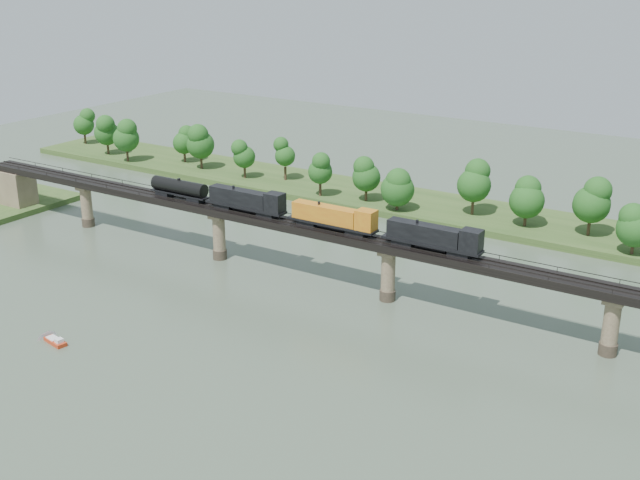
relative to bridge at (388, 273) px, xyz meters
The scene contains 7 objects.
ground 30.49m from the bridge, 90.00° to the right, with size 400.00×400.00×0.00m, color #3C4C3C.
far_bank 55.20m from the bridge, 90.00° to the left, with size 300.00×24.00×1.60m, color #304B1E.
bridge is the anchor object (origin of this frame).
bridge_superstructure 6.33m from the bridge, 90.00° to the left, with size 220.00×4.90×0.75m.
far_treeline 51.30m from the bridge, 99.23° to the left, with size 289.06×17.54×13.60m.
freight_train 20.71m from the bridge, behind, with size 75.36×2.94×5.19m.
motorboat 59.23m from the bridge, 129.92° to the right, with size 4.94×2.55×1.32m.
Camera 1 is at (63.05, -91.97, 60.72)m, focal length 45.00 mm.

